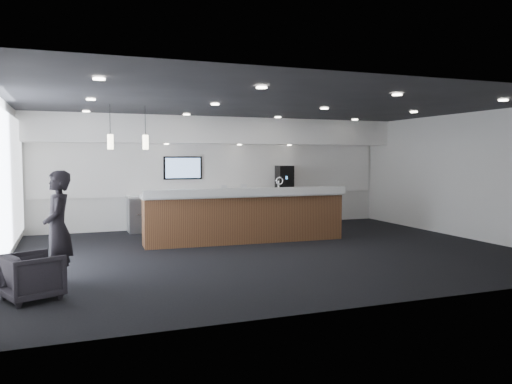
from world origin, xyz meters
name	(u,v)px	position (x,y,z in m)	size (l,w,h in m)	color
ground	(272,251)	(0.00, 0.00, 0.00)	(10.00, 10.00, 0.00)	black
ceiling	(272,105)	(0.00, 0.00, 3.00)	(10.00, 8.00, 0.02)	black
back_wall	(217,173)	(0.00, 4.00, 1.50)	(10.00, 0.02, 3.00)	silver
left_wall	(0,183)	(-5.00, 0.00, 1.50)	(0.02, 8.00, 3.00)	silver
right_wall	(464,176)	(5.00, 0.00, 1.50)	(0.02, 8.00, 3.00)	silver
soffit_bulkhead	(222,131)	(0.00, 3.55, 2.65)	(10.00, 0.90, 0.70)	white
alcove_panel	(218,169)	(0.00, 3.97, 1.60)	(9.80, 0.06, 1.40)	white
window_blinds_wall	(3,183)	(-4.96, 0.00, 1.50)	(0.04, 7.36, 2.55)	#ACBECF
back_credenza	(221,210)	(0.00, 3.64, 0.48)	(5.06, 0.66, 0.95)	#96989F
wall_tv	(183,168)	(-1.00, 3.91, 1.65)	(1.05, 0.08, 0.62)	black
pendant_left	(147,142)	(-2.40, 0.80, 2.25)	(0.12, 0.12, 0.30)	#FFF2C6
pendant_right	(111,141)	(-3.10, 0.80, 2.25)	(0.12, 0.12, 0.30)	#FFF2C6
ceiling_can_lights	(272,106)	(0.00, 0.00, 2.97)	(7.00, 5.00, 0.02)	white
service_counter	(246,217)	(-0.14, 1.22, 0.58)	(4.69, 0.97, 1.49)	#4D2B19
coffee_machine	(284,179)	(1.91, 3.68, 1.32)	(0.46, 0.58, 0.75)	black
info_sign_left	(224,189)	(0.04, 3.52, 1.07)	(0.17, 0.02, 0.24)	white
info_sign_right	(244,189)	(0.64, 3.55, 1.07)	(0.19, 0.02, 0.25)	white
armchair	(32,277)	(-4.40, -2.14, 0.32)	(0.69, 0.71, 0.65)	black
lounge_guest	(58,228)	(-4.08, -1.43, 0.87)	(0.64, 0.42, 1.74)	black
cup_0	(279,191)	(1.67, 3.53, 1.00)	(0.10, 0.10, 0.09)	white
cup_1	(274,191)	(1.53, 3.53, 1.00)	(0.10, 0.10, 0.09)	white
cup_2	(270,191)	(1.39, 3.53, 1.00)	(0.10, 0.10, 0.09)	white
cup_3	(265,191)	(1.25, 3.53, 1.00)	(0.10, 0.10, 0.09)	white
cup_4	(260,191)	(1.11, 3.53, 1.00)	(0.10, 0.10, 0.09)	white
cup_5	(256,191)	(0.97, 3.53, 1.00)	(0.10, 0.10, 0.09)	white
cup_6	(251,191)	(0.83, 3.53, 1.00)	(0.10, 0.10, 0.09)	white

